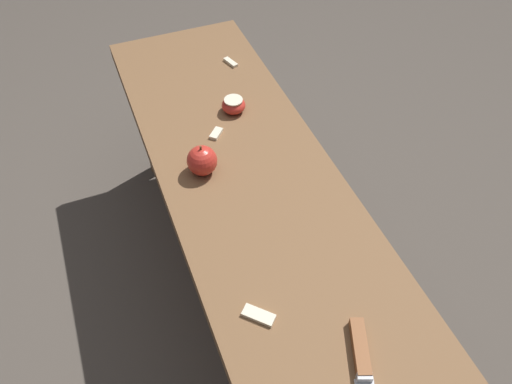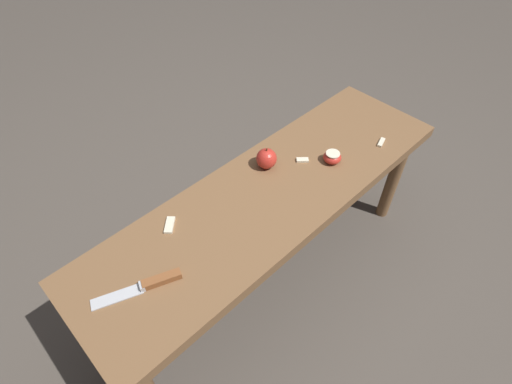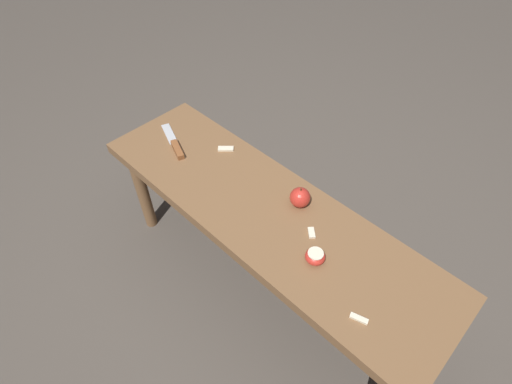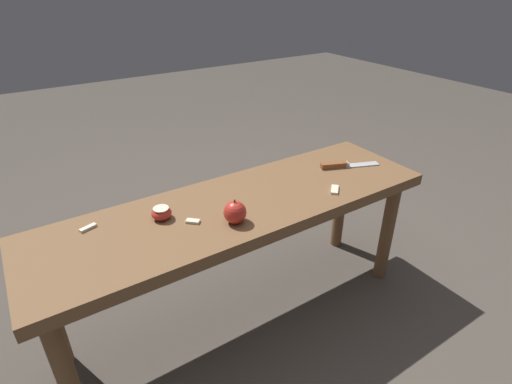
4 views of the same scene
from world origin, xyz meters
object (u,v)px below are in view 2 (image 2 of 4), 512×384
object	(u,v)px
apple_cut	(332,157)
knife	(150,284)
apple_whole	(266,159)
wooden_bench	(271,205)

from	to	relation	value
apple_cut	knife	bearing A→B (deg)	177.63
knife	apple_cut	world-z (taller)	apple_cut
apple_whole	apple_cut	bearing A→B (deg)	-38.10
knife	wooden_bench	bearing A→B (deg)	-156.68
wooden_bench	knife	bearing A→B (deg)	-178.09
knife	apple_whole	xyz separation A→B (m)	(0.53, 0.11, 0.03)
wooden_bench	knife	distance (m)	0.47
knife	apple_whole	distance (m)	0.54
knife	apple_cut	distance (m)	0.70
wooden_bench	knife	world-z (taller)	knife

